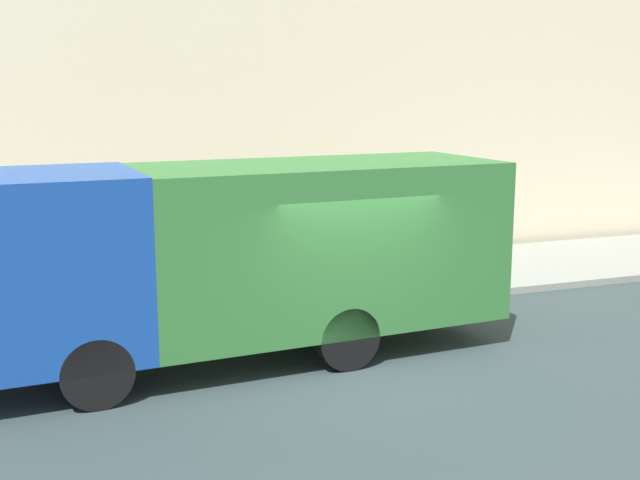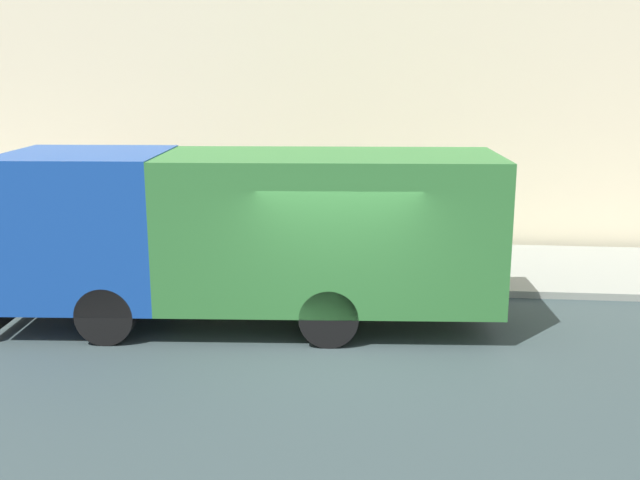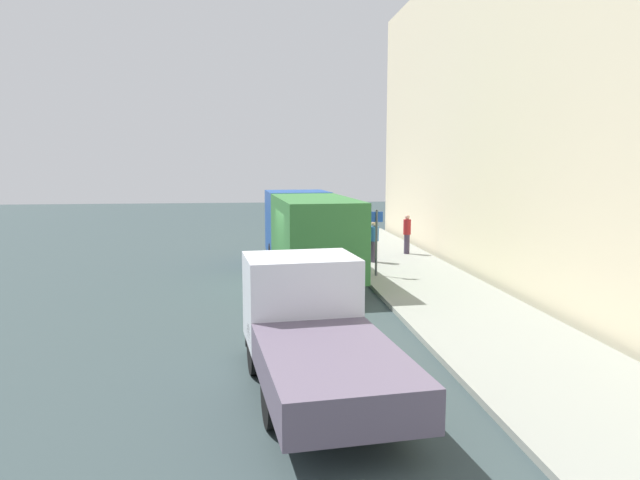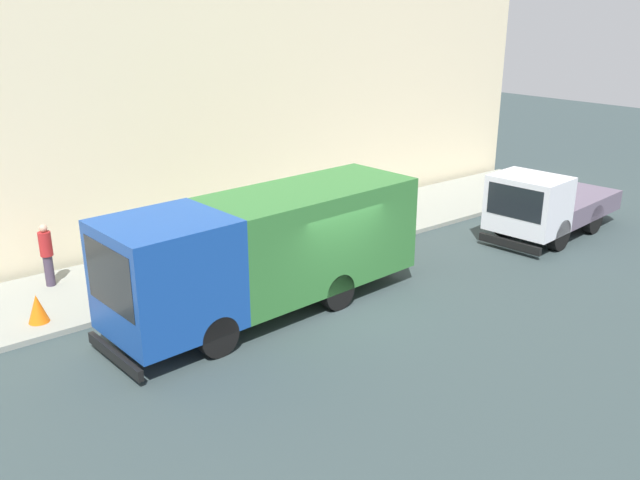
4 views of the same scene
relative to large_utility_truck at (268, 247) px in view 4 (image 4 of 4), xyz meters
name	(u,v)px [view 4 (image 4 of 4)]	position (x,y,z in m)	size (l,w,h in m)	color
ground	(348,309)	(-1.17, -1.57, -1.67)	(80.00, 80.00, 0.00)	#313F40
sidewalk	(242,253)	(3.75, -1.57, -1.60)	(3.84, 30.00, 0.14)	gray
building_facade	(192,46)	(6.17, -1.57, 4.35)	(0.50, 30.00, 12.03)	beige
large_utility_truck	(268,247)	(0.00, 0.00, 0.00)	(2.91, 8.38, 2.93)	#164297
small_flatbed_truck	(546,205)	(-0.90, -10.26, -0.60)	(2.73, 5.70, 2.24)	white
pedestrian_walking	(47,253)	(4.66, 3.83, -0.62)	(0.46, 0.46, 1.70)	#423649
pedestrian_standing	(145,259)	(2.80, 1.93, -0.67)	(0.44, 0.44, 1.64)	#45394D
traffic_cone_orange	(37,308)	(2.60, 4.76, -1.18)	(0.48, 0.48, 0.69)	orange
street_sign_post	(244,224)	(2.31, -0.80, -0.15)	(0.44, 0.08, 2.32)	#4C5156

